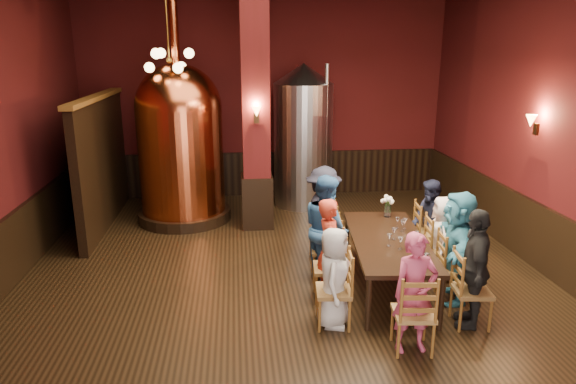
{
  "coord_description": "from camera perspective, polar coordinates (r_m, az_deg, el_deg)",
  "views": [
    {
      "loc": [
        -0.68,
        -6.57,
        3.35
      ],
      "look_at": [
        0.02,
        0.2,
        1.4
      ],
      "focal_mm": 32.0,
      "sensor_mm": 36.0,
      "label": 1
    }
  ],
  "objects": [
    {
      "name": "partition",
      "position": [
        10.31,
        -19.95,
        2.96
      ],
      "size": [
        0.22,
        3.5,
        2.4
      ],
      "primitive_type": "cube",
      "color": "black",
      "rests_on": "ground"
    },
    {
      "name": "chair_8",
      "position": [
        6.08,
        13.76,
        -12.91
      ],
      "size": [
        0.5,
        0.5,
        0.92
      ],
      "primitive_type": null,
      "rotation": [
        0.0,
        0.0,
        3.04
      ],
      "color": "brown",
      "rests_on": "ground"
    },
    {
      "name": "person_8",
      "position": [
        5.97,
        13.92,
        -10.87
      ],
      "size": [
        0.54,
        0.37,
        1.4
      ],
      "primitive_type": "imported",
      "rotation": [
        0.0,
        0.0,
        6.36
      ],
      "color": "#B13B5E",
      "rests_on": "ground"
    },
    {
      "name": "person_7",
      "position": [
        8.47,
        15.47,
        -3.12
      ],
      "size": [
        0.43,
        0.69,
        1.33
      ],
      "primitive_type": "imported",
      "rotation": [
        0.0,
        0.0,
        4.89
      ],
      "color": "#1A1D34",
      "rests_on": "ground"
    },
    {
      "name": "wine_glass_0",
      "position": [
        7.71,
        12.83,
        -3.48
      ],
      "size": [
        0.07,
        0.07,
        0.17
      ],
      "primitive_type": null,
      "color": "white",
      "rests_on": "dining_table"
    },
    {
      "name": "wine_glass_6",
      "position": [
        6.52,
        15.13,
        -7.31
      ],
      "size": [
        0.07,
        0.07,
        0.17
      ],
      "primitive_type": null,
      "color": "white",
      "rests_on": "dining_table"
    },
    {
      "name": "chair_4",
      "position": [
        6.79,
        19.77,
        -10.24
      ],
      "size": [
        0.5,
        0.5,
        0.92
      ],
      "primitive_type": null,
      "rotation": [
        0.0,
        0.0,
        1.47
      ],
      "color": "brown",
      "rests_on": "ground"
    },
    {
      "name": "chair_7",
      "position": [
        8.54,
        15.37,
        -4.42
      ],
      "size": [
        0.5,
        0.5,
        0.92
      ],
      "primitive_type": null,
      "rotation": [
        0.0,
        0.0,
        1.47
      ],
      "color": "brown",
      "rests_on": "ground"
    },
    {
      "name": "copper_kettle",
      "position": [
        10.13,
        -11.85,
        5.51
      ],
      "size": [
        1.83,
        1.83,
        4.31
      ],
      "rotation": [
        0.0,
        0.0,
        -0.03
      ],
      "color": "black",
      "rests_on": "ground"
    },
    {
      "name": "chair_1",
      "position": [
        7.03,
        4.61,
        -8.38
      ],
      "size": [
        0.5,
        0.5,
        0.92
      ],
      "primitive_type": null,
      "rotation": [
        0.0,
        0.0,
        -1.67
      ],
      "color": "brown",
      "rests_on": "ground"
    },
    {
      "name": "wine_glass_5",
      "position": [
        7.74,
        12.06,
        -3.36
      ],
      "size": [
        0.07,
        0.07,
        0.17
      ],
      "primitive_type": null,
      "color": "white",
      "rests_on": "dining_table"
    },
    {
      "name": "wine_glass_9",
      "position": [
        7.63,
        12.58,
        -3.69
      ],
      "size": [
        0.07,
        0.07,
        0.17
      ],
      "primitive_type": null,
      "color": "white",
      "rests_on": "dining_table"
    },
    {
      "name": "wine_glass_7",
      "position": [
        7.05,
        11.17,
        -5.26
      ],
      "size": [
        0.07,
        0.07,
        0.17
      ],
      "primitive_type": null,
      "color": "white",
      "rests_on": "dining_table"
    },
    {
      "name": "rose_vase",
      "position": [
        8.18,
        11.05,
        -1.17
      ],
      "size": [
        0.21,
        0.21,
        0.35
      ],
      "color": "white",
      "rests_on": "dining_table"
    },
    {
      "name": "wine_glass_1",
      "position": [
        7.29,
        11.68,
        -4.57
      ],
      "size": [
        0.07,
        0.07,
        0.17
      ],
      "primitive_type": null,
      "color": "white",
      "rests_on": "dining_table"
    },
    {
      "name": "chair_2",
      "position": [
        7.63,
        4.22,
        -6.34
      ],
      "size": [
        0.5,
        0.5,
        0.92
      ],
      "primitive_type": null,
      "rotation": [
        0.0,
        0.0,
        -1.67
      ],
      "color": "brown",
      "rests_on": "ground"
    },
    {
      "name": "column",
      "position": [
        9.44,
        -3.62,
        9.24
      ],
      "size": [
        0.58,
        0.58,
        4.5
      ],
      "primitive_type": "cube",
      "color": "#480F12",
      "rests_on": "ground"
    },
    {
      "name": "wine_glass_4",
      "position": [
        6.68,
        14.47,
        -6.68
      ],
      "size": [
        0.07,
        0.07,
        0.17
      ],
      "primitive_type": null,
      "color": "white",
      "rests_on": "dining_table"
    },
    {
      "name": "chair_3",
      "position": [
        8.25,
        3.88,
        -4.57
      ],
      "size": [
        0.5,
        0.5,
        0.92
      ],
      "primitive_type": null,
      "rotation": [
        0.0,
        0.0,
        -1.67
      ],
      "color": "brown",
      "rests_on": "ground"
    },
    {
      "name": "chair_0",
      "position": [
        6.42,
        5.09,
        -10.84
      ],
      "size": [
        0.5,
        0.5,
        0.92
      ],
      "primitive_type": null,
      "rotation": [
        0.0,
        0.0,
        -1.67
      ],
      "color": "brown",
      "rests_on": "ground"
    },
    {
      "name": "chair_5",
      "position": [
        7.36,
        18.05,
        -7.99
      ],
      "size": [
        0.5,
        0.5,
        0.92
      ],
      "primitive_type": null,
      "rotation": [
        0.0,
        0.0,
        1.47
      ],
      "color": "brown",
      "rests_on": "ground"
    },
    {
      "name": "wainscot_back",
      "position": [
        11.89,
        -2.47,
        2.08
      ],
      "size": [
        7.9,
        0.08,
        1.0
      ],
      "primitive_type": "cube",
      "color": "black",
      "rests_on": "ground"
    },
    {
      "name": "room",
      "position": [
        6.69,
        -0.0,
        6.5
      ],
      "size": [
        10.0,
        10.02,
        4.5
      ],
      "color": "black",
      "rests_on": "ground"
    },
    {
      "name": "person_0",
      "position": [
        6.35,
        5.12,
        -9.44
      ],
      "size": [
        0.57,
        0.71,
        1.27
      ],
      "primitive_type": "imported",
      "rotation": [
        0.0,
        0.0,
        1.27
      ],
      "color": "silver",
      "rests_on": "ground"
    },
    {
      "name": "wainscot_right",
      "position": [
        8.53,
        27.63,
        -5.47
      ],
      "size": [
        0.08,
        9.9,
        1.0
      ],
      "primitive_type": "cube",
      "color": "black",
      "rests_on": "ground"
    },
    {
      "name": "person_5",
      "position": [
        7.25,
        18.26,
        -5.76
      ],
      "size": [
        0.8,
        1.49,
        1.54
      ],
      "primitive_type": "imported",
      "rotation": [
        0.0,
        0.0,
        4.46
      ],
      "color": "teal",
      "rests_on": "ground"
    },
    {
      "name": "person_6",
      "position": [
        7.88,
        16.71,
        -4.92
      ],
      "size": [
        0.51,
        0.68,
        1.27
      ],
      "primitive_type": "imported",
      "rotation": [
        0.0,
        0.0,
        4.53
      ],
      "color": "silver",
      "rests_on": "ground"
    },
    {
      "name": "sconce_column",
      "position": [
        9.15,
        -3.53,
        8.71
      ],
      "size": [
        0.2,
        0.2,
        0.36
      ],
      "primitive_type": null,
      "rotation": [
        0.0,
        0.0,
        3.14
      ],
      "color": "black",
      "rests_on": "column"
    },
    {
      "name": "pendant_cluster",
      "position": [
        9.53,
        -13.06,
        14.06
      ],
      "size": [
        0.9,
        0.9,
        1.7
      ],
      "primitive_type": null,
      "color": "#A57226",
      "rests_on": "room"
    },
    {
      "name": "person_2",
      "position": [
        7.51,
        4.27,
        -3.99
      ],
      "size": [
        0.58,
        0.85,
        1.58
      ],
      "primitive_type": "imported",
      "rotation": [
        0.0,
        0.0,
        1.85
      ],
      "color": "#2A558C",
      "rests_on": "ground"
    },
    {
      "name": "wine_glass_3",
      "position": [
        6.97,
        12.38,
        -5.59
      ],
      "size": [
        0.07,
        0.07,
        0.17
      ],
      "primitive_type": null,
      "color": "white",
      "rests_on": "dining_table"
    },
    {
      "name": "person_1",
      "position": [
        6.93,
        4.66,
        -6.45
      ],
      "size": [
        0.39,
        0.55,
        1.43
      ],
      "primitive_type": "imported",
      "rotation": [
        0.0,
        0.0,
        1.48
      ],
      "color": "#B8321F",
      "rests_on": "ground"
    },
    {
      "name": "person_3",
      "position": [
        8.15,
        3.92,
        -2.5
      ],
      "size": [
        0.95,
        1.15,
        1.55
      ],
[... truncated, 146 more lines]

